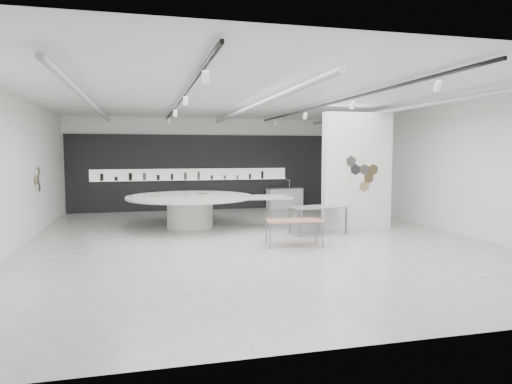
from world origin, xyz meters
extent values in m
cube|color=beige|center=(0.00, 0.00, -0.01)|extent=(12.00, 14.00, 0.01)
cube|color=silver|center=(0.00, 0.00, 3.80)|extent=(12.00, 14.00, 0.01)
cube|color=white|center=(0.00, 7.00, 1.90)|extent=(12.00, 0.01, 3.80)
cube|color=white|center=(0.00, -7.00, 1.90)|extent=(12.00, 0.01, 3.80)
cube|color=white|center=(6.00, 0.00, 1.90)|extent=(0.01, 14.00, 3.80)
cube|color=white|center=(-6.00, 0.00, 1.90)|extent=(0.01, 14.00, 3.80)
cylinder|color=#939396|center=(-4.20, 0.50, 3.62)|extent=(0.12, 12.00, 0.12)
cylinder|color=#939396|center=(0.00, 0.50, 3.62)|extent=(0.12, 12.00, 0.12)
cylinder|color=#939396|center=(4.20, 0.50, 3.62)|extent=(0.12, 12.00, 0.12)
cube|color=black|center=(-2.00, 0.00, 3.70)|extent=(0.05, 13.00, 0.06)
cylinder|color=white|center=(-2.00, -5.00, 3.52)|extent=(0.11, 0.18, 0.21)
cylinder|color=white|center=(-2.00, -1.70, 3.52)|extent=(0.11, 0.18, 0.21)
cylinder|color=white|center=(-2.00, 1.60, 3.52)|extent=(0.11, 0.18, 0.21)
cylinder|color=white|center=(-2.00, 4.90, 3.52)|extent=(0.11, 0.18, 0.21)
cube|color=black|center=(2.00, 0.00, 3.70)|extent=(0.05, 13.00, 0.06)
cylinder|color=white|center=(2.00, -5.00, 3.52)|extent=(0.11, 0.18, 0.21)
cylinder|color=white|center=(2.00, -1.70, 3.52)|extent=(0.11, 0.18, 0.21)
cylinder|color=white|center=(2.00, 1.60, 3.52)|extent=(0.11, 0.18, 0.21)
cylinder|color=white|center=(2.00, 4.90, 3.52)|extent=(0.11, 0.18, 0.21)
cylinder|color=white|center=(-5.97, 2.50, 1.35)|extent=(0.03, 0.28, 0.28)
cylinder|color=black|center=(-5.97, 2.76, 1.35)|extent=(0.03, 0.28, 0.28)
cylinder|color=black|center=(-5.97, 2.63, 1.58)|extent=(0.03, 0.28, 0.28)
cylinder|color=#8B7A55|center=(-5.97, 2.37, 1.58)|extent=(0.03, 0.28, 0.28)
cylinder|color=white|center=(-5.97, 2.50, 1.81)|extent=(0.03, 0.28, 0.28)
cylinder|color=#473A23|center=(-5.97, 2.76, 1.81)|extent=(0.03, 0.28, 0.28)
cube|color=black|center=(0.00, 6.94, 1.55)|extent=(11.80, 0.10, 3.10)
cube|color=white|center=(-1.00, 6.87, 1.48)|extent=(8.00, 0.06, 0.46)
cube|color=white|center=(-1.00, 6.81, 1.25)|extent=(8.00, 0.18, 0.02)
cylinder|color=black|center=(-4.53, 6.81, 1.41)|extent=(0.13, 0.13, 0.29)
cylinder|color=black|center=(-3.99, 6.81, 1.34)|extent=(0.13, 0.13, 0.15)
cylinder|color=black|center=(-3.44, 6.81, 1.42)|extent=(0.14, 0.14, 0.30)
cylinder|color=brown|center=(-2.90, 6.81, 1.41)|extent=(0.12, 0.12, 0.29)
cylinder|color=black|center=(-2.36, 6.81, 1.37)|extent=(0.12, 0.12, 0.21)
cylinder|color=black|center=(-1.81, 6.81, 1.39)|extent=(0.10, 0.10, 0.25)
cylinder|color=brown|center=(-1.27, 6.81, 1.42)|extent=(0.12, 0.12, 0.30)
cylinder|color=brown|center=(-0.73, 6.81, 1.42)|extent=(0.10, 0.10, 0.31)
cylinder|color=black|center=(-0.19, 6.81, 1.35)|extent=(0.09, 0.09, 0.17)
cylinder|color=brown|center=(0.36, 6.81, 1.35)|extent=(0.10, 0.10, 0.16)
cylinder|color=brown|center=(0.90, 6.81, 1.34)|extent=(0.09, 0.09, 0.15)
cylinder|color=black|center=(1.44, 6.81, 1.37)|extent=(0.09, 0.09, 0.21)
cylinder|color=black|center=(1.99, 6.81, 1.42)|extent=(0.11, 0.11, 0.31)
cube|color=white|center=(3.50, 1.00, 1.80)|extent=(2.20, 0.35, 3.60)
cylinder|color=white|center=(3.50, 0.81, 1.60)|extent=(0.34, 0.03, 0.34)
cylinder|color=#473A23|center=(3.80, 0.81, 1.60)|extent=(0.34, 0.03, 0.34)
cylinder|color=white|center=(3.20, 0.81, 1.60)|extent=(0.34, 0.03, 0.34)
cylinder|color=black|center=(3.65, 0.81, 1.86)|extent=(0.34, 0.03, 0.34)
cylinder|color=black|center=(3.35, 0.81, 1.86)|extent=(0.34, 0.03, 0.34)
cylinder|color=#8B7A55|center=(3.65, 0.81, 1.34)|extent=(0.34, 0.03, 0.34)
cylinder|color=white|center=(3.35, 0.81, 1.34)|extent=(0.34, 0.03, 0.34)
cylinder|color=#473A23|center=(3.95, 0.81, 1.86)|extent=(0.34, 0.03, 0.34)
cylinder|color=white|center=(3.50, 0.81, 2.12)|extent=(0.34, 0.03, 0.34)
cylinder|color=black|center=(3.20, 0.81, 2.12)|extent=(0.34, 0.03, 0.34)
cylinder|color=white|center=(-1.52, 2.50, 0.47)|extent=(1.51, 1.51, 0.94)
cylinder|color=beige|center=(-1.52, 2.50, 0.98)|extent=(4.18, 4.18, 0.07)
cube|color=beige|center=(0.67, 1.84, 0.98)|extent=(1.82, 1.19, 0.06)
cube|color=#8B7A55|center=(-2.63, 2.55, 1.02)|extent=(0.29, 0.21, 0.01)
cube|color=#473A23|center=(-1.05, 3.14, 1.02)|extent=(0.29, 0.21, 0.01)
cube|color=#A96D57|center=(0.78, -1.00, 0.65)|extent=(1.48, 0.86, 0.03)
cube|color=slate|center=(0.08, -1.24, 0.32)|extent=(0.04, 0.04, 0.63)
cube|color=slate|center=(0.15, -0.61, 0.32)|extent=(0.04, 0.04, 0.63)
cube|color=slate|center=(1.41, -1.39, 0.32)|extent=(0.04, 0.04, 0.63)
cube|color=slate|center=(1.48, -0.76, 0.32)|extent=(0.04, 0.04, 0.63)
cube|color=gray|center=(2.02, 0.47, 0.79)|extent=(1.65, 0.96, 0.03)
cube|color=slate|center=(1.32, 0.04, 0.39)|extent=(0.05, 0.05, 0.77)
cube|color=slate|center=(1.24, 0.73, 0.39)|extent=(0.05, 0.05, 0.77)
cube|color=slate|center=(2.79, 0.21, 0.39)|extent=(0.05, 0.05, 0.77)
cube|color=slate|center=(2.71, 0.90, 0.39)|extent=(0.05, 0.05, 0.77)
cube|color=white|center=(2.90, 6.54, 0.42)|extent=(1.53, 0.69, 0.84)
cube|color=gray|center=(2.90, 6.54, 0.85)|extent=(1.57, 0.73, 0.03)
cylinder|color=silver|center=(3.17, 6.70, 1.03)|extent=(0.02, 0.02, 0.33)
cylinder|color=silver|center=(3.09, 6.69, 1.19)|extent=(0.15, 0.04, 0.02)
camera|label=1|loc=(-2.94, -11.96, 2.39)|focal=32.00mm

